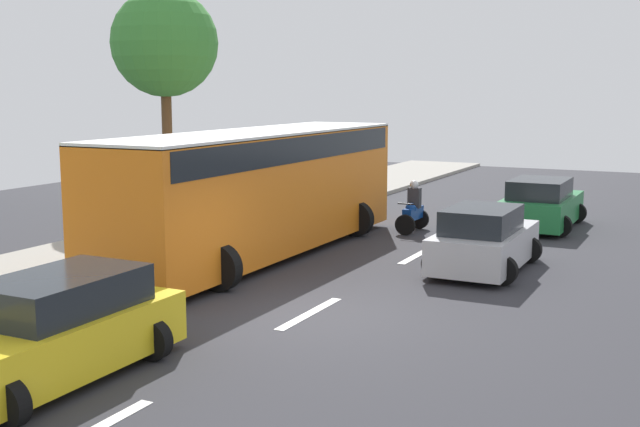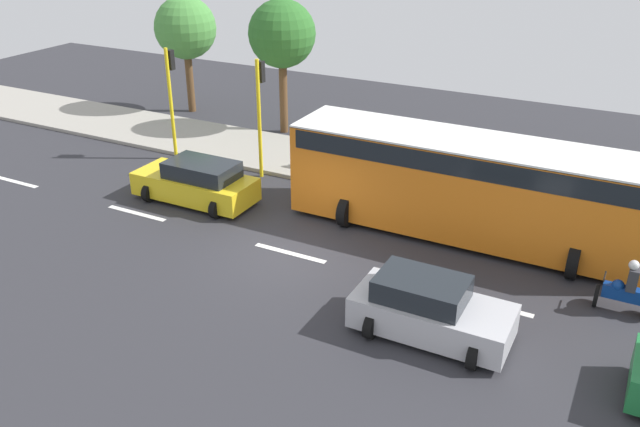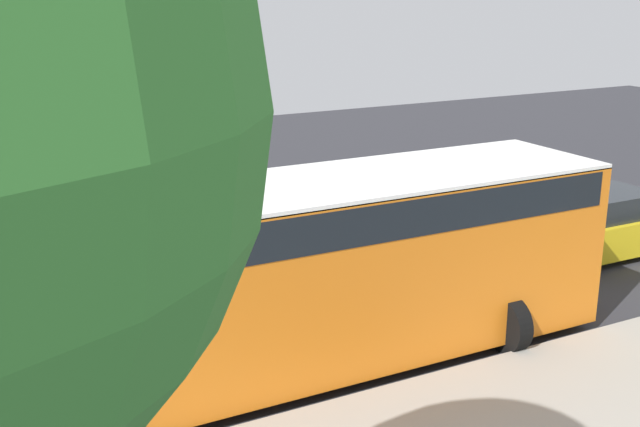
{
  "view_description": "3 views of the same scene",
  "coord_description": "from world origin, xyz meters",
  "views": [
    {
      "loc": [
        -6.73,
        13.0,
        4.21
      ],
      "look_at": [
        0.64,
        -1.71,
        1.63
      ],
      "focal_mm": 44.96,
      "sensor_mm": 36.0,
      "label": 1
    },
    {
      "loc": [
        -15.03,
        -8.85,
        9.74
      ],
      "look_at": [
        1.0,
        -0.5,
        1.02
      ],
      "focal_mm": 37.12,
      "sensor_mm": 36.0,
      "label": 2
    },
    {
      "loc": [
        14.37,
        -9.44,
        6.24
      ],
      "look_at": [
        -0.48,
        -1.65,
        1.28
      ],
      "focal_mm": 44.56,
      "sensor_mm": 36.0,
      "label": 3
    }
  ],
  "objects": [
    {
      "name": "sidewalk",
      "position": [
        7.0,
        0.0,
        0.07
      ],
      "size": [
        4.0,
        60.0,
        0.15
      ],
      "primitive_type": "cube",
      "color": "#9E998E",
      "rests_on": "ground"
    },
    {
      "name": "lane_stripe_north",
      "position": [
        0.0,
        -6.0,
        0.01
      ],
      "size": [
        0.2,
        2.4,
        0.01
      ],
      "primitive_type": "cube",
      "color": "white",
      "rests_on": "ground"
    },
    {
      "name": "city_bus",
      "position": [
        3.59,
        -4.21,
        1.85
      ],
      "size": [
        3.2,
        11.0,
        3.16
      ],
      "color": "orange",
      "rests_on": "ground"
    },
    {
      "name": "lane_stripe_mid",
      "position": [
        0.0,
        0.0,
        0.01
      ],
      "size": [
        0.2,
        2.4,
        0.01
      ],
      "primitive_type": "cube",
      "color": "white",
      "rests_on": "ground"
    },
    {
      "name": "ground_plane",
      "position": [
        0.0,
        0.0,
        -0.05
      ],
      "size": [
        40.0,
        60.0,
        0.1
      ],
      "primitive_type": "cube",
      "color": "#2D2D33"
    },
    {
      "name": "car_yellow_cab",
      "position": [
        1.78,
        4.75,
        0.71
      ],
      "size": [
        2.19,
        4.34,
        1.52
      ],
      "color": "yellow",
      "rests_on": "ground"
    },
    {
      "name": "car_silver",
      "position": [
        -1.96,
        -5.02,
        0.71
      ],
      "size": [
        2.14,
        3.83,
        1.52
      ],
      "color": "#B7B7BC",
      "rests_on": "ground"
    },
    {
      "name": "lane_stripe_south",
      "position": [
        0.0,
        6.0,
        0.01
      ],
      "size": [
        0.2,
        2.4,
        0.01
      ],
      "primitive_type": "cube",
      "color": "white",
      "rests_on": "ground"
    }
  ]
}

